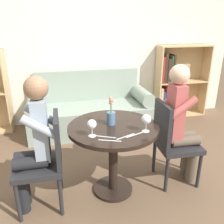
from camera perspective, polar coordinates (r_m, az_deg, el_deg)
The scene contains 16 objects.
ground_plane at distance 2.61m, azimuth 0.26°, elevation -18.14°, with size 16.00×16.00×0.00m, color brown.
back_wall at distance 4.00m, azimuth -6.62°, elevation 16.60°, with size 5.20×0.05×2.70m.
round_table at distance 2.29m, azimuth 0.29°, elevation -7.08°, with size 0.86×0.86×0.73m.
couch at distance 3.81m, azimuth -5.20°, elevation 0.34°, with size 1.89×0.80×0.92m.
bookshelf_right at distance 4.44m, azimuth 14.58°, elevation 6.43°, with size 0.93×0.28×1.27m.
chair_left at distance 2.24m, azimuth -15.63°, elevation -10.72°, with size 0.42×0.42×0.90m.
chair_right at distance 2.56m, azimuth 14.15°, elevation -6.47°, with size 0.44×0.44×0.90m.
person_left at distance 2.17m, azimuth -18.41°, elevation -7.14°, with size 0.42×0.34×1.25m.
person_right at distance 2.52m, azimuth 16.36°, elevation -2.79°, with size 0.43×0.35×1.27m.
wine_glass_left at distance 1.99m, azimuth -4.87°, elevation -3.07°, with size 0.08×0.08×0.15m.
wine_glass_right at distance 2.09m, azimuth 8.27°, elevation -1.85°, with size 0.09×0.09×0.16m.
flower_vase at distance 2.22m, azimuth -0.25°, elevation -0.70°, with size 0.08×0.08×0.28m.
knife_left_setting at distance 1.95m, azimuth -0.55°, elevation -6.88°, with size 0.18×0.08×0.00m.
fork_left_setting at distance 2.02m, azimuth 3.30°, elevation -5.90°, with size 0.18×0.08×0.00m.
knife_right_setting at distance 2.06m, azimuth 5.59°, elevation -5.45°, with size 0.18×0.08×0.00m.
fork_right_setting at distance 2.02m, azimuth -1.77°, elevation -5.96°, with size 0.18×0.09×0.00m.
Camera 1 is at (-0.47, -1.97, 1.64)m, focal length 38.00 mm.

